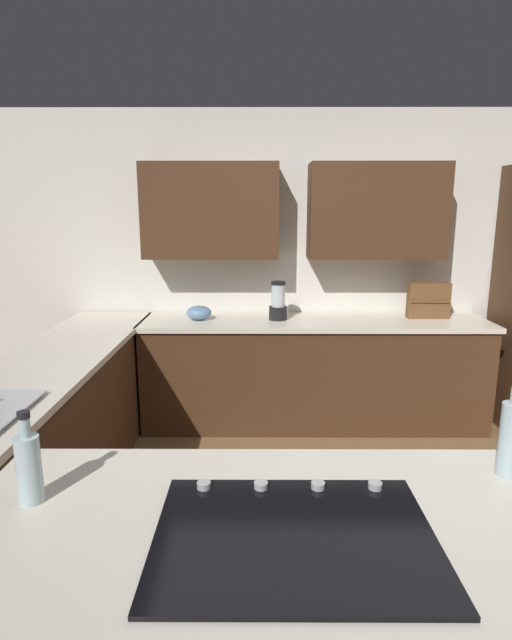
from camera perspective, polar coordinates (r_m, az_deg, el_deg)
ground_plane at (r=2.93m, az=12.52°, el=-25.17°), size 14.00×14.00×0.00m
wall_back at (r=4.34m, az=6.78°, el=7.72°), size 6.00×0.44×2.60m
lower_cabinets_back at (r=4.23m, az=6.57°, el=-6.22°), size 2.80×0.60×0.86m
countertop_back at (r=4.11m, az=6.72°, el=-0.25°), size 2.84×0.64×0.04m
lower_cabinets_side at (r=3.36m, az=-22.27°, el=-12.13°), size 0.60×2.90×0.86m
countertop_side at (r=3.20m, az=-22.93°, el=-4.76°), size 0.64×2.94×0.04m
island_top at (r=1.48m, az=4.44°, el=-24.39°), size 1.96×1.04×0.04m
cooktop at (r=1.47m, az=4.44°, el=-23.40°), size 0.76×0.56×0.03m
blender at (r=4.06m, az=2.55°, el=1.92°), size 0.15×0.15×0.32m
mixing_bowl at (r=4.10m, az=-6.57°, el=0.84°), size 0.21×0.21×0.11m
spice_rack at (r=4.36m, az=19.17°, el=2.13°), size 0.34×0.11×0.30m
oil_bottle at (r=1.70m, az=-24.62°, el=-15.01°), size 0.07×0.07×0.29m
second_bottle at (r=1.89m, az=27.24°, el=-11.86°), size 0.08×0.08×0.33m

